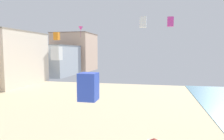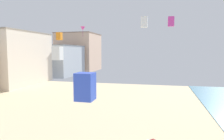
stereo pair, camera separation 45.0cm
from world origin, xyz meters
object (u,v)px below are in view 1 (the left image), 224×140
Objects in this scene: kite_magenta_box at (170,22)px; kite_orange_box at (57,36)px; kite_magenta_delta at (81,28)px; kite_blue_box at (88,87)px; kite_white_box at (143,22)px; kite_white_box_2 at (57,53)px.

kite_orange_box is at bearing 143.07° from kite_magenta_box.
kite_magenta_delta is 1.10× the size of kite_blue_box.
kite_magenta_box is (3.03, -4.06, -0.61)m from kite_white_box.
kite_white_box is at bearing 82.18° from kite_blue_box.
kite_orange_box is at bearing 147.05° from kite_magenta_delta.
kite_white_box is 0.86× the size of kite_white_box_2.
kite_white_box reaches higher than kite_orange_box.
kite_white_box is 1.33× the size of kite_magenta_box.
kite_magenta_box is 17.91m from kite_magenta_delta.
kite_magenta_box is 0.65× the size of kite_white_box_2.
kite_blue_box is at bearing -59.56° from kite_orange_box.
kite_white_box is 13.05m from kite_magenta_delta.
kite_orange_box is 0.86× the size of kite_magenta_delta.
kite_white_box is at bearing 30.93° from kite_white_box_2.
kite_white_box is 0.80× the size of kite_blue_box.
kite_orange_box is at bearing 120.44° from kite_blue_box.
kite_orange_box is 0.95× the size of kite_blue_box.
kite_orange_box is 31.15m from kite_blue_box.
kite_blue_box is (-2.06, -15.03, -5.65)m from kite_white_box.
kite_white_box_2 is at bearing -149.07° from kite_white_box.
kite_orange_box reaches higher than kite_blue_box.
kite_magenta_box is at bearing -38.70° from kite_magenta_delta.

